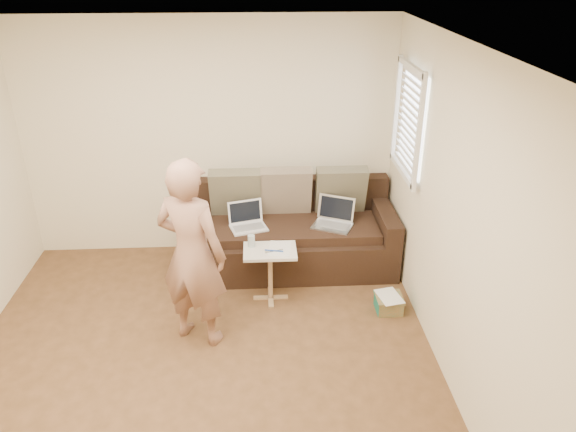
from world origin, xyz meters
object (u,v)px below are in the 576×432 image
object	(u,v)px
laptop_white	(249,229)
person	(192,254)
sofa	(292,230)
laptop_silver	(332,227)
side_table	(270,275)
striped_box	(389,303)
drinking_glass	(251,241)

from	to	relation	value
laptop_white	person	world-z (taller)	person
sofa	laptop_silver	world-z (taller)	sofa
sofa	side_table	world-z (taller)	sofa
laptop_white	side_table	distance (m)	0.62
person	striped_box	xyz separation A→B (m)	(1.80, 0.29, -0.78)
person	striped_box	distance (m)	1.98
laptop_silver	person	distance (m)	1.76
side_table	drinking_glass	xyz separation A→B (m)	(-0.18, 0.08, 0.34)
laptop_silver	sofa	bearing A→B (deg)	-171.84
laptop_silver	striped_box	xyz separation A→B (m)	(0.46, -0.80, -0.44)
laptop_silver	side_table	bearing A→B (deg)	-116.95
person	side_table	world-z (taller)	person
person	striped_box	size ratio (longest dim) A/B	6.60
side_table	striped_box	bearing A→B (deg)	-13.41
laptop_silver	laptop_white	xyz separation A→B (m)	(-0.88, 0.00, 0.00)
laptop_white	striped_box	distance (m)	1.62
laptop_white	striped_box	bearing A→B (deg)	-46.87
drinking_glass	laptop_white	bearing A→B (deg)	93.87
person	laptop_silver	bearing A→B (deg)	-116.51
striped_box	laptop_white	bearing A→B (deg)	149.15
laptop_silver	person	xyz separation A→B (m)	(-1.34, -1.09, 0.34)
drinking_glass	sofa	bearing A→B (deg)	53.14
sofa	drinking_glass	xyz separation A→B (m)	(-0.43, -0.58, 0.20)
laptop_white	drinking_glass	xyz separation A→B (m)	(0.03, -0.45, 0.10)
person	sofa	bearing A→B (deg)	-102.77
sofa	drinking_glass	size ratio (longest dim) A/B	18.33
sofa	laptop_silver	bearing A→B (deg)	-16.80
striped_box	sofa	bearing A→B (deg)	133.54
person	side_table	size ratio (longest dim) A/B	3.06
laptop_silver	laptop_white	world-z (taller)	same
sofa	striped_box	bearing A→B (deg)	-46.46
laptop_silver	laptop_white	distance (m)	0.88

